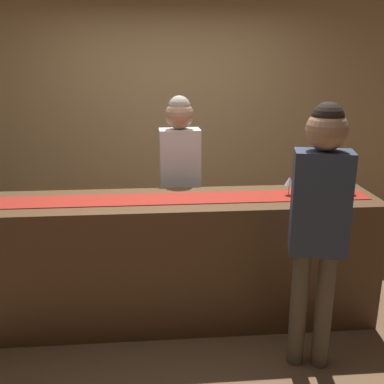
# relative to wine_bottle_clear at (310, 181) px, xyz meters

# --- Properties ---
(ground_plane) EXTENTS (10.00, 10.00, 0.00)m
(ground_plane) POSITION_rel_wine_bottle_clear_xyz_m (-0.94, 0.01, -1.10)
(ground_plane) COLOR brown
(back_wall) EXTENTS (6.00, 0.12, 2.90)m
(back_wall) POSITION_rel_wine_bottle_clear_xyz_m (-0.94, 1.91, 0.35)
(back_wall) COLOR tan
(back_wall) RESTS_ON ground
(bar_counter) EXTENTS (2.88, 0.60, 0.98)m
(bar_counter) POSITION_rel_wine_bottle_clear_xyz_m (-0.94, 0.01, -0.61)
(bar_counter) COLOR #543821
(bar_counter) RESTS_ON ground
(counter_runner_cloth) EXTENTS (2.74, 0.28, 0.01)m
(counter_runner_cloth) POSITION_rel_wine_bottle_clear_xyz_m (-0.94, 0.01, -0.11)
(counter_runner_cloth) COLOR maroon
(counter_runner_cloth) RESTS_ON bar_counter
(wine_bottle_clear) EXTENTS (0.07, 0.07, 0.30)m
(wine_bottle_clear) POSITION_rel_wine_bottle_clear_xyz_m (0.00, 0.00, 0.00)
(wine_bottle_clear) COLOR #B2C6C1
(wine_bottle_clear) RESTS_ON bar_counter
(wine_bottle_green) EXTENTS (0.07, 0.07, 0.30)m
(wine_bottle_green) POSITION_rel_wine_bottle_clear_xyz_m (0.16, 0.06, 0.00)
(wine_bottle_green) COLOR #194723
(wine_bottle_green) RESTS_ON bar_counter
(wine_glass_near_customer) EXTENTS (0.07, 0.07, 0.14)m
(wine_glass_near_customer) POSITION_rel_wine_bottle_clear_xyz_m (0.32, -0.00, -0.01)
(wine_glass_near_customer) COLOR silver
(wine_glass_near_customer) RESTS_ON bar_counter
(wine_glass_mid_counter) EXTENTS (0.07, 0.07, 0.14)m
(wine_glass_mid_counter) POSITION_rel_wine_bottle_clear_xyz_m (-0.15, 0.03, -0.01)
(wine_glass_mid_counter) COLOR silver
(wine_glass_mid_counter) RESTS_ON bar_counter
(bartender) EXTENTS (0.35, 0.24, 1.68)m
(bartender) POSITION_rel_wine_bottle_clear_xyz_m (-0.93, 0.59, -0.06)
(bartender) COLOR #26262B
(bartender) RESTS_ON ground
(customer_sipping) EXTENTS (0.38, 0.27, 1.74)m
(customer_sipping) POSITION_rel_wine_bottle_clear_xyz_m (-0.15, -0.62, -0.02)
(customer_sipping) COLOR brown
(customer_sipping) RESTS_ON ground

